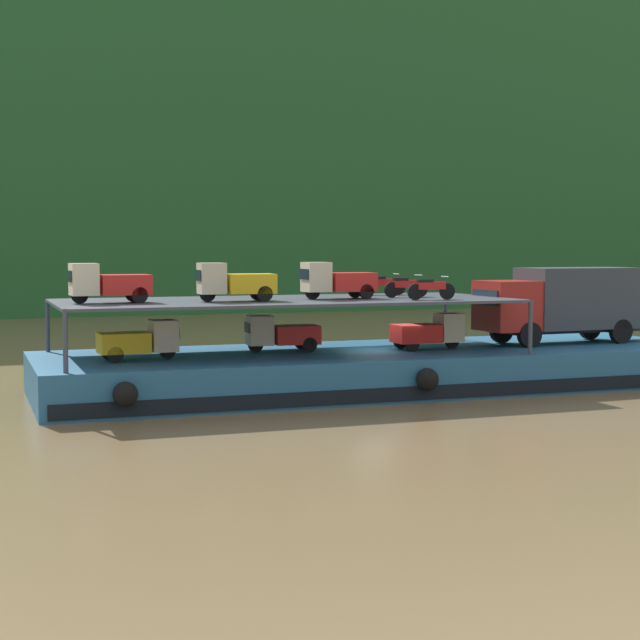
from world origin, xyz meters
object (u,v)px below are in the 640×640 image
object	(u,v)px
motorcycle_upper_port	(431,288)
mini_truck_upper_stern	(108,283)
mini_truck_lower_aft	(281,333)
mini_truck_lower_mid	(429,331)
mini_truck_upper_fore	(337,280)
mini_truck_upper_mid	(235,282)
motorcycle_upper_centre	(406,286)
mini_truck_lower_stern	(140,340)
cargo_barge	(381,369)
covered_lorry	(561,302)
motorcycle_upper_stbd	(383,284)

from	to	relation	value
motorcycle_upper_port	mini_truck_upper_stern	bearing A→B (deg)	171.45
mini_truck_lower_aft	mini_truck_lower_mid	xyz separation A→B (m)	(5.64, -1.10, 0.00)
mini_truck_upper_stern	mini_truck_upper_fore	world-z (taller)	same
mini_truck_upper_fore	motorcycle_upper_port	world-z (taller)	mini_truck_upper_fore
motorcycle_upper_port	mini_truck_upper_mid	bearing A→B (deg)	169.04
mini_truck_upper_mid	motorcycle_upper_centre	world-z (taller)	mini_truck_upper_mid
motorcycle_upper_centre	mini_truck_lower_mid	bearing A→B (deg)	-36.97
mini_truck_lower_stern	motorcycle_upper_centre	bearing A→B (deg)	3.02
mini_truck_upper_fore	motorcycle_upper_centre	xyz separation A→B (m)	(2.95, 0.29, -0.26)
cargo_barge	mini_truck_upper_fore	xyz separation A→B (m)	(-1.90, -0.26, 3.44)
covered_lorry	mini_truck_upper_fore	bearing A→B (deg)	-179.01
cargo_barge	covered_lorry	bearing A→B (deg)	-0.62
mini_truck_lower_stern	mini_truck_upper_mid	bearing A→B (deg)	-3.08
covered_lorry	mini_truck_upper_stern	xyz separation A→B (m)	(-18.39, -0.26, 1.00)
mini_truck_lower_mid	mini_truck_upper_fore	bearing A→B (deg)	175.71
mini_truck_upper_stern	cargo_barge	bearing A→B (deg)	1.92
mini_truck_upper_stern	mini_truck_upper_mid	size ratio (longest dim) A/B	1.01
covered_lorry	mini_truck_upper_stern	size ratio (longest dim) A/B	2.84
mini_truck_lower_mid	motorcycle_upper_stbd	bearing A→B (deg)	106.26
mini_truck_upper_stern	mini_truck_upper_mid	world-z (taller)	same
mini_truck_lower_mid	mini_truck_upper_fore	world-z (taller)	mini_truck_upper_fore
mini_truck_lower_stern	motorcycle_upper_centre	world-z (taller)	motorcycle_upper_centre
mini_truck_lower_mid	covered_lorry	bearing A→B (deg)	4.12
mini_truck_upper_fore	motorcycle_upper_centre	world-z (taller)	mini_truck_upper_fore
mini_truck_lower_stern	mini_truck_upper_mid	xyz separation A→B (m)	(3.38, -0.18, 2.00)
cargo_barge	covered_lorry	xyz separation A→B (m)	(8.03, -0.09, 2.44)
covered_lorry	motorcycle_upper_stbd	world-z (taller)	covered_lorry
motorcycle_upper_centre	motorcycle_upper_port	bearing A→B (deg)	-88.70
mini_truck_lower_stern	mini_truck_lower_aft	size ratio (longest dim) A/B	1.00
mini_truck_lower_aft	covered_lorry	bearing A→B (deg)	-3.15
motorcycle_upper_stbd	motorcycle_upper_port	bearing A→B (deg)	-88.94
cargo_barge	mini_truck_upper_stern	distance (m)	10.93
mini_truck_upper_mid	motorcycle_upper_centre	size ratio (longest dim) A/B	1.46
mini_truck_lower_stern	mini_truck_upper_mid	distance (m)	3.93
motorcycle_upper_stbd	motorcycle_upper_centre	bearing A→B (deg)	-89.19
mini_truck_upper_mid	motorcycle_upper_centre	bearing A→B (deg)	5.94
mini_truck_lower_stern	motorcycle_upper_stbd	bearing A→B (deg)	14.35
cargo_barge	motorcycle_upper_port	world-z (taller)	motorcycle_upper_port
mini_truck_lower_stern	mini_truck_lower_aft	bearing A→B (deg)	11.16
mini_truck_upper_stern	motorcycle_upper_port	distance (m)	11.60
mini_truck_lower_mid	mini_truck_upper_mid	bearing A→B (deg)	-178.76
cargo_barge	mini_truck_lower_mid	xyz separation A→B (m)	(1.80, -0.53, 1.44)
mini_truck_lower_aft	mini_truck_lower_mid	size ratio (longest dim) A/B	1.01
mini_truck_upper_fore	motorcycle_upper_port	distance (m)	3.52
mini_truck_upper_stern	mini_truck_upper_fore	xyz separation A→B (m)	(8.47, 0.09, 0.00)
mini_truck_lower_mid	mini_truck_lower_stern	bearing A→B (deg)	179.93
cargo_barge	covered_lorry	world-z (taller)	covered_lorry
covered_lorry	mini_truck_upper_stern	distance (m)	18.42
mini_truck_lower_stern	mini_truck_lower_mid	size ratio (longest dim) A/B	1.02
mini_truck_upper_stern	motorcycle_upper_stbd	bearing A→B (deg)	12.29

